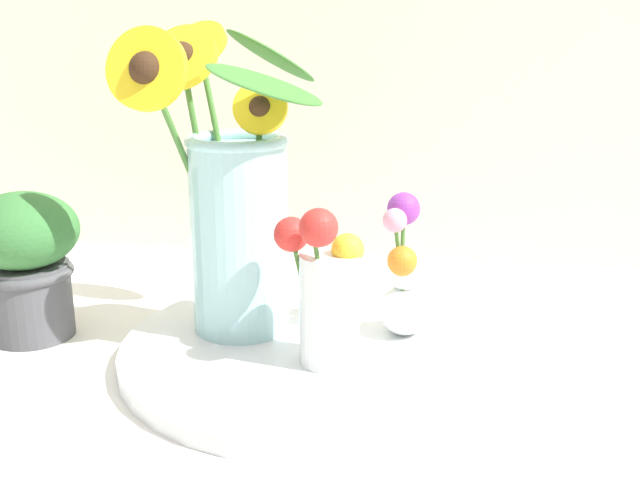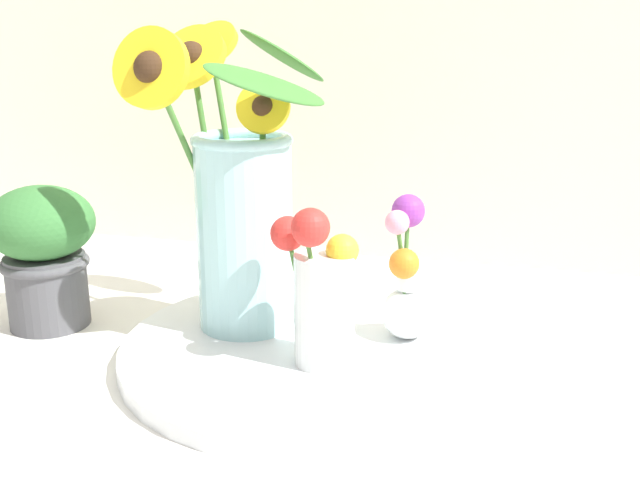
{
  "view_description": "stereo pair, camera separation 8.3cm",
  "coord_description": "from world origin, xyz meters",
  "px_view_note": "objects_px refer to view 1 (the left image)",
  "views": [
    {
      "loc": [
        0.12,
        -0.73,
        0.37
      ],
      "look_at": [
        -0.01,
        0.06,
        0.14
      ],
      "focal_mm": 42.0,
      "sensor_mm": 36.0,
      "label": 1
    },
    {
      "loc": [
        0.2,
        -0.72,
        0.37
      ],
      "look_at": [
        -0.01,
        0.06,
        0.14
      ],
      "focal_mm": 42.0,
      "sensor_mm": 36.0,
      "label": 2
    }
  ],
  "objects_px": {
    "vase_small_center": "(327,292)",
    "potted_plant": "(26,257)",
    "serving_tray": "(320,349)",
    "mason_jar_sunflowers": "(235,208)",
    "vase_bulb_right": "(403,280)"
  },
  "relations": [
    {
      "from": "serving_tray",
      "to": "vase_bulb_right",
      "type": "xyz_separation_m",
      "value": [
        0.09,
        0.04,
        0.08
      ]
    },
    {
      "from": "serving_tray",
      "to": "potted_plant",
      "type": "relative_size",
      "value": 2.52
    },
    {
      "from": "serving_tray",
      "to": "potted_plant",
      "type": "height_order",
      "value": "potted_plant"
    },
    {
      "from": "serving_tray",
      "to": "vase_small_center",
      "type": "distance_m",
      "value": 0.11
    },
    {
      "from": "serving_tray",
      "to": "vase_bulb_right",
      "type": "distance_m",
      "value": 0.13
    },
    {
      "from": "serving_tray",
      "to": "potted_plant",
      "type": "distance_m",
      "value": 0.37
    },
    {
      "from": "vase_bulb_right",
      "to": "potted_plant",
      "type": "xyz_separation_m",
      "value": [
        -0.46,
        -0.04,
        0.02
      ]
    },
    {
      "from": "mason_jar_sunflowers",
      "to": "potted_plant",
      "type": "height_order",
      "value": "mason_jar_sunflowers"
    },
    {
      "from": "mason_jar_sunflowers",
      "to": "potted_plant",
      "type": "relative_size",
      "value": 2.01
    },
    {
      "from": "vase_small_center",
      "to": "serving_tray",
      "type": "bearing_deg",
      "value": 106.45
    },
    {
      "from": "serving_tray",
      "to": "potted_plant",
      "type": "xyz_separation_m",
      "value": [
        -0.36,
        0.0,
        0.09
      ]
    },
    {
      "from": "serving_tray",
      "to": "mason_jar_sunflowers",
      "type": "distance_m",
      "value": 0.19
    },
    {
      "from": "mason_jar_sunflowers",
      "to": "vase_small_center",
      "type": "height_order",
      "value": "mason_jar_sunflowers"
    },
    {
      "from": "vase_small_center",
      "to": "potted_plant",
      "type": "height_order",
      "value": "vase_small_center"
    },
    {
      "from": "potted_plant",
      "to": "vase_bulb_right",
      "type": "bearing_deg",
      "value": 4.62
    }
  ]
}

